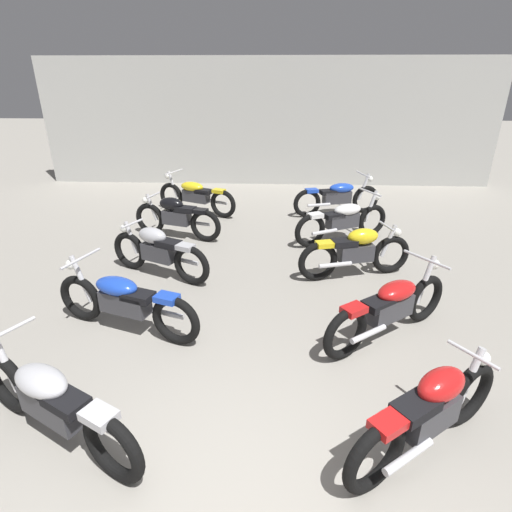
# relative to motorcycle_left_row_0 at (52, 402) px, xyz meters

# --- Properties ---
(back_wall) EXTENTS (13.38, 0.24, 3.60)m
(back_wall) POSITION_rel_motorcycle_left_row_0_xyz_m (1.68, 9.88, 1.35)
(back_wall) COLOR #B2B2AD
(back_wall) RESTS_ON ground
(motorcycle_left_row_0) EXTENTS (1.97, 1.15, 0.97)m
(motorcycle_left_row_0) POSITION_rel_motorcycle_left_row_0_xyz_m (0.00, 0.00, 0.00)
(motorcycle_left_row_0) COLOR black
(motorcycle_left_row_0) RESTS_ON ground
(motorcycle_left_row_1) EXTENTS (2.09, 0.93, 0.97)m
(motorcycle_left_row_1) POSITION_rel_motorcycle_left_row_0_xyz_m (0.03, 1.77, 0.00)
(motorcycle_left_row_1) COLOR black
(motorcycle_left_row_1) RESTS_ON ground
(motorcycle_left_row_2) EXTENTS (1.84, 0.92, 0.88)m
(motorcycle_left_row_2) POSITION_rel_motorcycle_left_row_0_xyz_m (0.04, 3.39, 0.01)
(motorcycle_left_row_2) COLOR black
(motorcycle_left_row_2) RESTS_ON ground
(motorcycle_left_row_3) EXTENTS (1.92, 0.73, 0.88)m
(motorcycle_left_row_3) POSITION_rel_motorcycle_left_row_0_xyz_m (-0.07, 5.17, 0.01)
(motorcycle_left_row_3) COLOR black
(motorcycle_left_row_3) RESTS_ON ground
(motorcycle_left_row_4) EXTENTS (2.03, 1.05, 0.97)m
(motorcycle_left_row_4) POSITION_rel_motorcycle_left_row_0_xyz_m (0.03, 6.79, 0.00)
(motorcycle_left_row_4) COLOR black
(motorcycle_left_row_4) RESTS_ON ground
(motorcycle_right_row_0) EXTENTS (1.67, 1.24, 0.88)m
(motorcycle_right_row_0) POSITION_rel_motorcycle_left_row_0_xyz_m (3.33, 0.04, 0.01)
(motorcycle_right_row_0) COLOR black
(motorcycle_right_row_0) RESTS_ON ground
(motorcycle_right_row_1) EXTENTS (1.82, 1.37, 0.97)m
(motorcycle_right_row_1) POSITION_rel_motorcycle_left_row_0_xyz_m (3.43, 1.79, 0.00)
(motorcycle_right_row_1) COLOR black
(motorcycle_right_row_1) RESTS_ON ground
(motorcycle_right_row_2) EXTENTS (1.93, 0.71, 0.88)m
(motorcycle_right_row_2) POSITION_rel_motorcycle_left_row_0_xyz_m (3.31, 3.53, 0.01)
(motorcycle_right_row_2) COLOR black
(motorcycle_right_row_2) RESTS_ON ground
(motorcycle_right_row_3) EXTENTS (1.99, 1.13, 0.97)m
(motorcycle_right_row_3) POSITION_rel_motorcycle_left_row_0_xyz_m (3.33, 5.13, 0.00)
(motorcycle_right_row_3) COLOR black
(motorcycle_right_row_3) RESTS_ON ground
(motorcycle_right_row_4) EXTENTS (2.12, 0.87, 0.97)m
(motorcycle_right_row_4) POSITION_rel_motorcycle_left_row_0_xyz_m (3.44, 6.84, 0.00)
(motorcycle_right_row_4) COLOR black
(motorcycle_right_row_4) RESTS_ON ground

